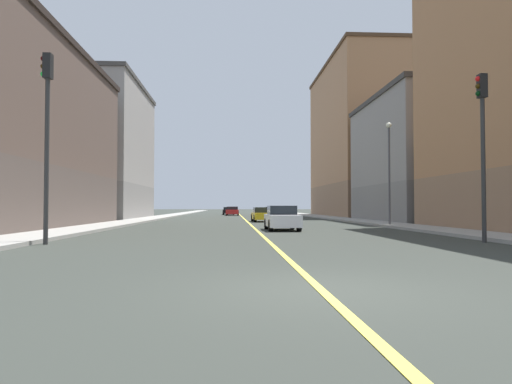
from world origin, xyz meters
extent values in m
plane|color=#323630|center=(0.00, 0.00, 0.00)|extent=(400.00, 400.00, 0.00)
cube|color=#9E9B93|center=(9.77, 49.00, 0.07)|extent=(2.70, 168.00, 0.15)
cube|color=#9E9B93|center=(-9.77, 49.00, 0.07)|extent=(2.70, 168.00, 0.15)
cube|color=#E5D14C|center=(0.00, 49.00, 0.01)|extent=(0.16, 154.00, 0.01)
cube|color=slate|center=(16.65, 32.39, 1.62)|extent=(11.05, 15.20, 3.24)
cube|color=gray|center=(16.65, 32.39, 6.96)|extent=(11.05, 15.20, 7.44)
cube|color=#3B3937|center=(16.65, 32.39, 10.88)|extent=(11.35, 15.50, 0.40)
cube|color=#8F6B4F|center=(16.65, 52.66, 2.08)|extent=(11.05, 22.85, 4.17)
cube|color=#A8754C|center=(16.65, 52.66, 12.00)|extent=(11.05, 22.85, 15.66)
cube|color=#4B3422|center=(16.65, 52.66, 20.03)|extent=(11.35, 23.15, 0.40)
cube|color=gray|center=(-16.65, 42.84, 1.82)|extent=(11.05, 16.55, 3.64)
cube|color=#9E9993|center=(-16.65, 42.84, 8.87)|extent=(11.05, 16.55, 10.47)
cube|color=#474442|center=(-16.65, 42.84, 14.31)|extent=(11.35, 16.85, 0.40)
cylinder|color=#2D2D2D|center=(8.03, 9.29, 2.73)|extent=(0.16, 0.16, 5.46)
cube|color=black|center=(8.03, 9.29, 5.91)|extent=(0.28, 0.32, 0.90)
sphere|color=red|center=(7.87, 9.29, 6.18)|extent=(0.20, 0.20, 0.20)
sphere|color=#352204|center=(7.87, 9.29, 5.90)|extent=(0.20, 0.20, 0.20)
sphere|color=black|center=(7.87, 9.29, 5.62)|extent=(0.20, 0.20, 0.20)
cylinder|color=#2D2D2D|center=(-8.03, 9.29, 2.97)|extent=(0.16, 0.16, 5.94)
cube|color=black|center=(-8.03, 9.29, 6.39)|extent=(0.28, 0.32, 0.90)
sphere|color=#320404|center=(-8.19, 9.29, 6.66)|extent=(0.20, 0.20, 0.20)
sphere|color=#352204|center=(-8.19, 9.29, 6.38)|extent=(0.20, 0.20, 0.20)
sphere|color=green|center=(-8.19, 9.29, 6.10)|extent=(0.20, 0.20, 0.20)
cylinder|color=#4C4C51|center=(9.03, 22.38, 3.37)|extent=(0.14, 0.14, 6.44)
sphere|color=#EAEACC|center=(9.03, 22.38, 6.74)|extent=(0.36, 0.36, 0.36)
cube|color=gold|center=(1.41, 32.75, 0.50)|extent=(2.02, 4.17, 0.57)
cube|color=black|center=(1.40, 32.94, 1.03)|extent=(1.71, 1.79, 0.48)
cylinder|color=black|center=(0.51, 33.98, 0.32)|extent=(0.24, 0.65, 0.64)
cylinder|color=black|center=(2.21, 34.05, 0.32)|extent=(0.24, 0.65, 0.64)
cylinder|color=black|center=(0.61, 31.44, 0.32)|extent=(0.24, 0.65, 0.64)
cylinder|color=black|center=(2.31, 31.51, 0.32)|extent=(0.24, 0.65, 0.64)
cube|color=red|center=(-1.19, 59.54, 0.54)|extent=(1.90, 4.24, 0.65)
cube|color=black|center=(-1.19, 59.46, 1.08)|extent=(1.63, 2.02, 0.43)
cylinder|color=black|center=(-1.98, 60.86, 0.32)|extent=(0.24, 0.65, 0.64)
cylinder|color=black|center=(-0.34, 60.82, 0.32)|extent=(0.24, 0.65, 0.64)
cylinder|color=black|center=(-2.04, 58.26, 0.32)|extent=(0.24, 0.65, 0.64)
cylinder|color=black|center=(-0.41, 58.22, 0.32)|extent=(0.24, 0.65, 0.64)
cube|color=maroon|center=(4.91, 65.84, 0.50)|extent=(2.04, 4.62, 0.55)
cube|color=black|center=(4.91, 65.81, 1.01)|extent=(1.72, 2.04, 0.47)
cylinder|color=black|center=(4.11, 67.28, 0.32)|extent=(0.25, 0.65, 0.64)
cylinder|color=black|center=(5.82, 67.21, 0.32)|extent=(0.25, 0.65, 0.64)
cylinder|color=black|center=(4.00, 64.46, 0.32)|extent=(0.25, 0.65, 0.64)
cylinder|color=black|center=(5.70, 64.40, 0.32)|extent=(0.25, 0.65, 0.64)
cube|color=black|center=(-1.78, 65.81, 0.51)|extent=(1.81, 4.19, 0.58)
cube|color=black|center=(-1.78, 65.96, 1.01)|extent=(1.58, 2.01, 0.41)
cylinder|color=black|center=(-2.57, 67.11, 0.32)|extent=(0.23, 0.64, 0.64)
cylinder|color=black|center=(-0.97, 67.09, 0.32)|extent=(0.23, 0.64, 0.64)
cylinder|color=black|center=(-2.60, 64.53, 0.32)|extent=(0.23, 0.64, 0.64)
cylinder|color=black|center=(-1.00, 64.51, 0.32)|extent=(0.23, 0.64, 0.64)
cube|color=white|center=(1.44, 18.47, 0.55)|extent=(1.75, 4.04, 0.66)
cube|color=black|center=(1.44, 18.58, 1.13)|extent=(1.52, 1.87, 0.51)
cylinder|color=black|center=(0.66, 19.71, 0.32)|extent=(0.23, 0.64, 0.64)
cylinder|color=black|center=(2.20, 19.73, 0.32)|extent=(0.23, 0.64, 0.64)
cylinder|color=black|center=(0.69, 17.22, 0.32)|extent=(0.23, 0.64, 0.64)
cylinder|color=black|center=(2.23, 17.24, 0.32)|extent=(0.23, 0.64, 0.64)
camera|label=1|loc=(-1.47, -7.46, 1.36)|focal=32.29mm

